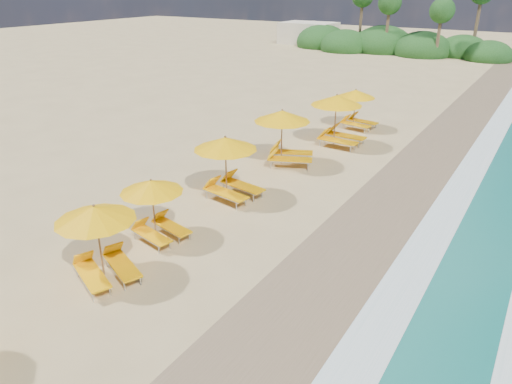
{
  "coord_description": "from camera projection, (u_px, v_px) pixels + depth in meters",
  "views": [
    {
      "loc": [
        7.92,
        -12.5,
        7.79
      ],
      "look_at": [
        0.0,
        0.0,
        1.2
      ],
      "focal_mm": 33.24,
      "sensor_mm": 36.0,
      "label": 1
    }
  ],
  "objects": [
    {
      "name": "treeline",
      "position": [
        390.0,
        44.0,
        56.27
      ],
      "size": [
        25.8,
        8.8,
        9.74
      ],
      "color": "#163D14",
      "rests_on": "ground"
    },
    {
      "name": "surf_foam",
      "position": [
        456.0,
        281.0,
        13.4
      ],
      "size": [
        4.0,
        160.0,
        0.01
      ],
      "color": "white",
      "rests_on": "ground"
    },
    {
      "name": "wet_sand",
      "position": [
        364.0,
        255.0,
        14.73
      ],
      "size": [
        4.0,
        160.0,
        0.01
      ],
      "primitive_type": "cube",
      "color": "#876E50",
      "rests_on": "ground"
    },
    {
      "name": "beach_building",
      "position": [
        308.0,
        33.0,
        63.92
      ],
      "size": [
        7.0,
        5.0,
        2.8
      ],
      "primitive_type": "cube",
      "color": "beige",
      "rests_on": "ground"
    },
    {
      "name": "station_2",
      "position": [
        100.0,
        239.0,
        13.12
      ],
      "size": [
        2.94,
        2.91,
        2.26
      ],
      "rotation": [
        0.0,
        0.0,
        -0.39
      ],
      "color": "olive",
      "rests_on": "ground"
    },
    {
      "name": "station_6",
      "position": [
        339.0,
        117.0,
        24.06
      ],
      "size": [
        2.92,
        2.72,
        2.65
      ],
      "rotation": [
        0.0,
        0.0,
        -0.04
      ],
      "color": "olive",
      "rests_on": "ground"
    },
    {
      "name": "station_5",
      "position": [
        286.0,
        134.0,
        21.56
      ],
      "size": [
        3.39,
        3.37,
        2.59
      ],
      "rotation": [
        0.0,
        0.0,
        0.42
      ],
      "color": "olive",
      "rests_on": "ground"
    },
    {
      "name": "ground",
      "position": [
        256.0,
        223.0,
        16.69
      ],
      "size": [
        160.0,
        160.0,
        0.0
      ],
      "primitive_type": "plane",
      "color": "tan",
      "rests_on": "ground"
    },
    {
      "name": "station_3",
      "position": [
        156.0,
        206.0,
        15.28
      ],
      "size": [
        2.5,
        2.4,
        2.07
      ],
      "rotation": [
        0.0,
        0.0,
        -0.2
      ],
      "color": "olive",
      "rests_on": "ground"
    },
    {
      "name": "station_4",
      "position": [
        229.0,
        164.0,
        18.16
      ],
      "size": [
        2.93,
        2.78,
        2.48
      ],
      "rotation": [
        0.0,
        0.0,
        -0.15
      ],
      "color": "olive",
      "rests_on": "ground"
    },
    {
      "name": "station_7",
      "position": [
        357.0,
        107.0,
        26.99
      ],
      "size": [
        2.67,
        2.54,
        2.27
      ],
      "rotation": [
        0.0,
        0.0,
        -0.15
      ],
      "color": "olive",
      "rests_on": "ground"
    }
  ]
}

